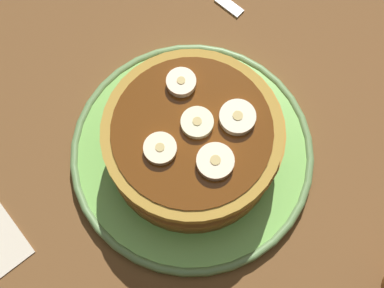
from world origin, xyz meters
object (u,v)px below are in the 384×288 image
object	(u,v)px
banana_slice_2	(181,83)
plate	(192,153)
banana_slice_0	(197,123)
banana_slice_1	(160,149)
banana_slice_3	(237,118)
banana_slice_4	(215,162)
pancake_stack	(193,139)

from	to	relation	value
banana_slice_2	plate	bearing A→B (deg)	-129.73
banana_slice_0	banana_slice_2	size ratio (longest dim) A/B	1.07
banana_slice_0	banana_slice_1	xyz separation A→B (cm)	(-4.13, 1.11, 0.01)
banana_slice_3	banana_slice_4	size ratio (longest dim) A/B	0.99
banana_slice_1	banana_slice_4	distance (cm)	5.21
banana_slice_1	banana_slice_4	size ratio (longest dim) A/B	0.89
banana_slice_0	banana_slice_3	xyz separation A→B (cm)	(2.73, -2.67, 0.06)
banana_slice_0	banana_slice_1	size ratio (longest dim) A/B	1.00
plate	banana_slice_4	distance (cm)	8.21
pancake_stack	banana_slice_1	bearing A→B (deg)	164.26
plate	banana_slice_4	world-z (taller)	banana_slice_4
banana_slice_0	banana_slice_3	world-z (taller)	banana_slice_3
banana_slice_2	banana_slice_3	world-z (taller)	same
pancake_stack	plate	bearing A→B (deg)	-160.94
plate	banana_slice_0	xyz separation A→B (cm)	(0.78, 0.00, 7.17)
banana_slice_2	banana_slice_4	size ratio (longest dim) A/B	0.83
banana_slice_2	banana_slice_4	world-z (taller)	same
pancake_stack	banana_slice_1	xyz separation A→B (cm)	(-3.61, 1.02, 3.50)
pancake_stack	banana_slice_3	bearing A→B (deg)	-40.38
banana_slice_4	banana_slice_3	bearing A→B (deg)	11.77
banana_slice_0	banana_slice_2	bearing A→B (deg)	58.14
banana_slice_1	banana_slice_2	xyz separation A→B (cm)	(6.44, 2.62, 0.06)
plate	banana_slice_1	xyz separation A→B (cm)	(-3.34, 1.11, 7.19)
banana_slice_2	pancake_stack	bearing A→B (deg)	-127.90
banana_slice_0	banana_slice_3	bearing A→B (deg)	-44.34
plate	pancake_stack	world-z (taller)	pancake_stack
banana_slice_4	pancake_stack	bearing A→B (deg)	68.09
plate	banana_slice_2	distance (cm)	8.72
banana_slice_1	banana_slice_0	bearing A→B (deg)	-15.06
plate	banana_slice_1	size ratio (longest dim) A/B	8.23
banana_slice_2	banana_slice_4	bearing A→B (deg)	-120.44
banana_slice_3	banana_slice_1	bearing A→B (deg)	151.15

